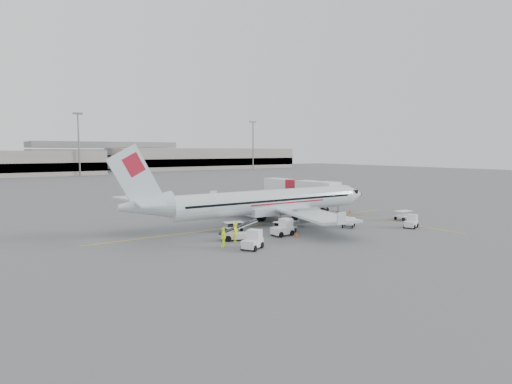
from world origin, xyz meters
TOP-DOWN VIEW (x-y plane):
  - ground at (0.00, 0.00)m, footprint 360.00×360.00m
  - stripe_lead at (0.00, 0.00)m, footprint 44.00×0.20m
  - stripe_cross at (14.00, -8.00)m, footprint 0.20×20.00m
  - terminal_east at (70.00, 145.00)m, footprint 90.00×26.00m
  - parking_garage at (25.00, 160.00)m, footprint 62.00×24.00m
  - treeline at (0.00, 175.00)m, footprint 300.00×3.00m
  - mast_center at (5.00, 118.00)m, footprint 3.20×1.20m
  - mast_east at (80.00, 118.00)m, footprint 3.20×1.20m
  - aircraft at (0.51, -0.32)m, footprint 35.22×27.97m
  - jet_bridge at (12.99, 9.48)m, footprint 4.29×17.20m
  - belt_loader at (-7.88, -6.30)m, footprint 5.07×3.55m
  - tug_fore at (12.34, -12.20)m, footprint 2.27×1.77m
  - tug_mid at (-2.97, -7.11)m, footprint 2.41×1.49m
  - tug_aft at (-9.16, -10.42)m, footprint 2.59×2.24m
  - cart_loaded_a at (-1.76, -6.09)m, footprint 2.79×1.99m
  - cart_loaded_b at (-5.91, -2.00)m, footprint 2.27×1.58m
  - cart_empty_a at (6.58, -7.72)m, footprint 2.49×2.23m
  - cart_empty_b at (16.49, -8.15)m, footprint 2.39×1.46m
  - cone_nose at (15.63, 0.31)m, footprint 0.33×0.33m
  - cone_port at (2.27, 13.19)m, footprint 0.36×0.36m
  - cone_stbd at (-2.35, -8.72)m, footprint 0.38×0.38m
  - crew_a at (-8.62, -6.67)m, footprint 0.83×0.77m
  - crew_b at (-7.45, -5.02)m, footprint 1.01×1.01m
  - crew_c at (-2.05, -6.56)m, footprint 1.20×1.27m
  - crew_d at (-10.88, -8.13)m, footprint 1.14×1.04m

SIDE VIEW (x-z plane):
  - ground at x=0.00m, z-range 0.00..0.00m
  - stripe_lead at x=0.00m, z-range 0.00..0.01m
  - stripe_cross at x=14.00m, z-range 0.00..0.01m
  - cone_nose at x=15.63m, z-range 0.00..0.54m
  - cone_port at x=2.27m, z-range 0.00..0.58m
  - cone_stbd at x=-2.35m, z-range 0.00..0.61m
  - cart_loaded_b at x=-5.91m, z-range 0.00..1.09m
  - cart_empty_a at x=6.58m, z-range 0.00..1.12m
  - cart_empty_b at x=16.49m, z-range 0.00..1.23m
  - cart_loaded_a at x=-1.76m, z-range 0.00..1.32m
  - tug_fore at x=12.34m, z-range 0.00..1.55m
  - crew_b at x=-7.45m, z-range 0.00..1.65m
  - crew_c at x=-2.05m, z-range 0.00..1.73m
  - tug_aft at x=-9.16m, z-range 0.00..1.74m
  - tug_mid at x=-2.97m, z-range 0.00..1.79m
  - crew_d at x=-10.88m, z-range 0.00..1.86m
  - crew_a at x=-8.62m, z-range 0.00..1.90m
  - belt_loader at x=-7.88m, z-range 0.00..2.58m
  - jet_bridge at x=12.99m, z-range 0.00..4.47m
  - treeline at x=0.00m, z-range 0.00..6.00m
  - aircraft at x=0.51m, z-range 0.00..9.51m
  - terminal_east at x=70.00m, z-range 0.00..10.00m
  - parking_garage at x=25.00m, z-range 0.00..14.00m
  - mast_center at x=5.00m, z-range 0.00..22.00m
  - mast_east at x=80.00m, z-range 0.00..22.00m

